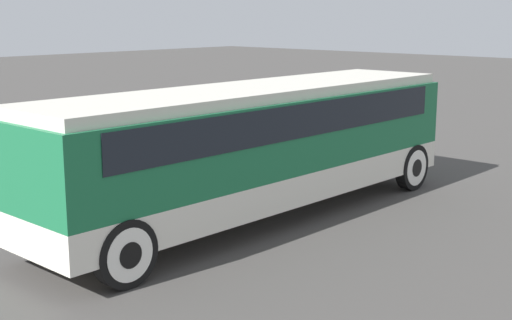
{
  "coord_description": "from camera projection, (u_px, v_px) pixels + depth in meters",
  "views": [
    {
      "loc": [
        -11.28,
        -10.38,
        4.49
      ],
      "look_at": [
        0.0,
        0.0,
        1.33
      ],
      "focal_mm": 50.0,
      "sensor_mm": 36.0,
      "label": 1
    }
  ],
  "objects": [
    {
      "name": "ground_plane",
      "position": [
        256.0,
        218.0,
        15.92
      ],
      "size": [
        120.0,
        120.0,
        0.0
      ],
      "primitive_type": "plane",
      "color": "#423F3D"
    },
    {
      "name": "parked_car_mid",
      "position": [
        168.0,
        127.0,
        24.13
      ],
      "size": [
        4.69,
        1.96,
        1.39
      ],
      "color": "black",
      "rests_on": "ground_plane"
    },
    {
      "name": "tour_bus",
      "position": [
        259.0,
        138.0,
        15.62
      ],
      "size": [
        11.26,
        2.68,
        2.95
      ],
      "color": "silver",
      "rests_on": "ground_plane"
    }
  ]
}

